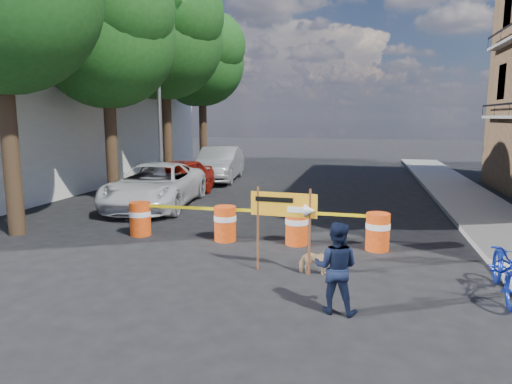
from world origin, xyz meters
The scene contains 18 objects.
ground centered at (0.00, 0.00, 0.00)m, with size 120.00×120.00×0.00m, color black.
sidewalk_east centered at (6.20, 6.00, 0.07)m, with size 2.40×40.00×0.15m, color gray.
white_building centered at (-13.00, 10.00, 3.00)m, with size 8.00×22.00×6.00m, color silver.
tree_mid_a centered at (-6.74, 7.00, 6.01)m, with size 5.25×5.00×8.68m.
tree_mid_b centered at (-6.73, 12.00, 6.71)m, with size 5.67×5.40×9.62m.
tree_far centered at (-6.74, 17.00, 6.22)m, with size 5.04×4.80×8.84m.
streetlamp centered at (-5.93, 9.50, 4.38)m, with size 1.25×0.18×8.00m.
barrel_far_left centered at (-3.48, 2.67, 0.47)m, with size 0.58×0.58×0.90m.
barrel_mid_left centered at (-1.10, 2.66, 0.47)m, with size 0.58×0.58×0.90m.
barrel_mid_right centered at (0.74, 2.73, 0.47)m, with size 0.58×0.58×0.90m.
barrel_far_right centered at (2.69, 2.68, 0.47)m, with size 0.58×0.58×0.90m.
detour_sign centered at (0.93, 0.59, 1.28)m, with size 1.37×0.27×1.76m.
pedestrian centered at (1.92, -1.09, 0.75)m, with size 0.73×0.57×1.51m, color black.
bicycle centered at (4.80, 0.23, 1.00)m, with size 0.69×1.05×1.99m, color #122899.
dog centered at (1.44, 0.59, 0.28)m, with size 0.31×0.67×0.57m, color tan.
suv_white centered at (-4.80, 6.40, 0.77)m, with size 2.54×5.51×1.53m, color silver.
sedan_red centered at (-4.80, 8.30, 0.76)m, with size 1.79×4.44×1.51m, color maroon.
sedan_silver centered at (-4.66, 13.39, 0.84)m, with size 1.77×5.08×1.68m, color #A6A8AD.
Camera 1 is at (2.27, -8.26, 3.16)m, focal length 32.00 mm.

